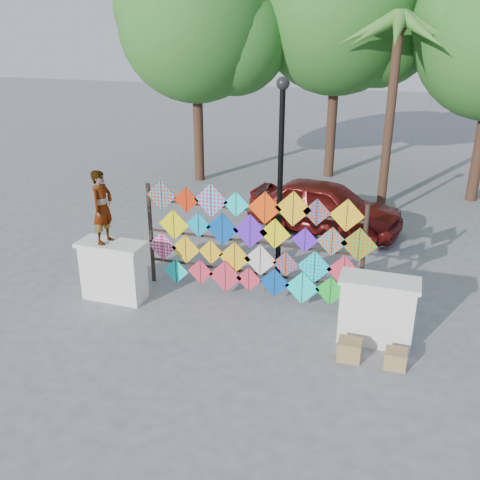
# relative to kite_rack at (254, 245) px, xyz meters

# --- Properties ---
(ground) EXTENTS (80.00, 80.00, 0.00)m
(ground) POSITION_rel_kite_rack_xyz_m (-0.09, -0.73, -1.23)
(ground) COLOR gray
(ground) RESTS_ON ground
(parapet_left) EXTENTS (1.40, 0.65, 1.28)m
(parapet_left) POSITION_rel_kite_rack_xyz_m (-2.79, -0.93, -0.58)
(parapet_left) COLOR white
(parapet_left) RESTS_ON ground
(parapet_right) EXTENTS (1.40, 0.65, 1.28)m
(parapet_right) POSITION_rel_kite_rack_xyz_m (2.61, -0.93, -0.58)
(parapet_right) COLOR white
(parapet_right) RESTS_ON ground
(kite_rack) EXTENTS (4.91, 0.24, 2.46)m
(kite_rack) POSITION_rel_kite_rack_xyz_m (0.00, 0.00, 0.00)
(kite_rack) COLOR black
(kite_rack) RESTS_ON ground
(tree_west) EXTENTS (5.85, 5.20, 8.01)m
(tree_west) POSITION_rel_kite_rack_xyz_m (-4.49, 8.30, 4.15)
(tree_west) COLOR #4A2D1F
(tree_west) RESTS_ON ground
(tree_mid) EXTENTS (6.30, 5.60, 8.61)m
(tree_mid) POSITION_rel_kite_rack_xyz_m (0.02, 10.30, 4.54)
(tree_mid) COLOR #4A2D1F
(tree_mid) RESTS_ON ground
(palm_tree) EXTENTS (3.62, 3.62, 5.83)m
(palm_tree) POSITION_rel_kite_rack_xyz_m (2.11, 7.27, 3.72)
(palm_tree) COLOR #4A2D1F
(palm_tree) RESTS_ON ground
(vendor_woman) EXTENTS (0.40, 0.58, 1.51)m
(vendor_woman) POSITION_rel_kite_rack_xyz_m (-2.90, -0.93, 0.80)
(vendor_woman) COLOR #99999E
(vendor_woman) RESTS_ON parapet_left
(sedan) EXTENTS (4.46, 2.31, 1.45)m
(sedan) POSITION_rel_kite_rack_xyz_m (0.76, 4.44, -0.51)
(sedan) COLOR #621310
(sedan) RESTS_ON ground
(lamppost) EXTENTS (0.28, 0.28, 4.46)m
(lamppost) POSITION_rel_kite_rack_xyz_m (0.21, 1.27, 1.46)
(lamppost) COLOR black
(lamppost) RESTS_ON ground
(cardboard_box_near) EXTENTS (0.40, 0.36, 0.36)m
(cardboard_box_near) POSITION_rel_kite_rack_xyz_m (2.25, -1.62, -1.05)
(cardboard_box_near) COLOR #9D814C
(cardboard_box_near) RESTS_ON ground
(cardboard_box_far) EXTENTS (0.37, 0.34, 0.31)m
(cardboard_box_far) POSITION_rel_kite_rack_xyz_m (3.03, -1.62, -1.08)
(cardboard_box_far) COLOR #9D814C
(cardboard_box_far) RESTS_ON ground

